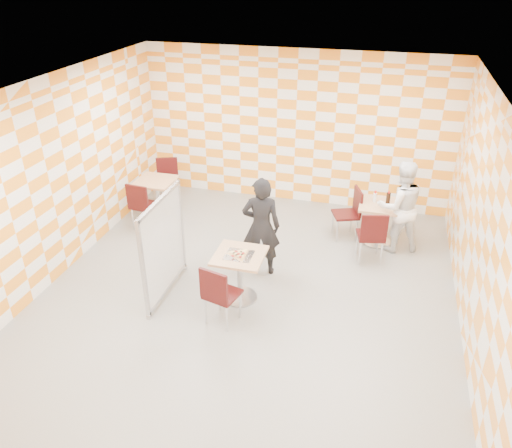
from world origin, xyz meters
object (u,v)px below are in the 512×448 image
(second_table, at_px, (379,217))
(man_white, at_px, (400,207))
(chair_empty_far, at_px, (168,178))
(chair_second_front, at_px, (372,233))
(chair_main_front, at_px, (218,292))
(chair_second_side, at_px, (351,210))
(main_table, at_px, (240,269))
(man_dark, at_px, (261,227))
(soda_bottle, at_px, (388,198))
(chair_empty_near, at_px, (141,203))
(partition, at_px, (164,247))
(sport_bottle, at_px, (375,197))
(empty_table, at_px, (156,192))

(second_table, height_order, man_white, man_white)
(chair_empty_far, bearing_deg, chair_second_front, -16.94)
(chair_main_front, distance_m, chair_second_side, 3.24)
(main_table, height_order, man_dark, man_dark)
(main_table, bearing_deg, man_white, 43.65)
(chair_second_side, relative_size, man_dark, 0.57)
(soda_bottle, bearing_deg, chair_second_front, -104.34)
(chair_second_side, height_order, chair_empty_near, same)
(main_table, bearing_deg, chair_empty_far, 130.51)
(second_table, bearing_deg, soda_bottle, 19.02)
(partition, bearing_deg, soda_bottle, 37.76)
(sport_bottle, bearing_deg, man_dark, -137.74)
(chair_second_side, xyz_separation_m, man_dark, (-1.24, -1.48, 0.26))
(chair_second_front, height_order, man_dark, man_dark)
(chair_empty_far, bearing_deg, sport_bottle, -6.81)
(empty_table, bearing_deg, sport_bottle, 1.86)
(second_table, height_order, partition, partition)
(empty_table, distance_m, chair_second_front, 4.10)
(main_table, distance_m, empty_table, 3.11)
(chair_second_side, distance_m, partition, 3.43)
(main_table, height_order, chair_second_side, chair_second_side)
(chair_second_front, height_order, chair_second_side, same)
(chair_second_front, bearing_deg, main_table, -140.05)
(second_table, bearing_deg, partition, -141.67)
(main_table, bearing_deg, chair_empty_near, 146.39)
(empty_table, relative_size, chair_empty_near, 0.81)
(chair_empty_far, bearing_deg, chair_main_front, -56.52)
(empty_table, distance_m, chair_second_side, 3.65)
(chair_main_front, relative_size, chair_second_front, 1.00)
(chair_main_front, bearing_deg, empty_table, 128.45)
(man_white, height_order, sport_bottle, man_white)
(man_dark, distance_m, man_white, 2.41)
(second_table, xyz_separation_m, chair_second_front, (-0.08, -0.70, 0.04))
(partition, bearing_deg, man_dark, 37.10)
(chair_empty_far, height_order, sport_bottle, sport_bottle)
(main_table, bearing_deg, chair_second_side, 58.89)
(second_table, distance_m, soda_bottle, 0.36)
(sport_bottle, bearing_deg, soda_bottle, -6.18)
(main_table, bearing_deg, partition, -172.67)
(empty_table, relative_size, man_white, 0.47)
(sport_bottle, bearing_deg, chair_empty_near, -170.11)
(main_table, xyz_separation_m, chair_main_front, (-0.10, -0.65, 0.04))
(chair_empty_near, relative_size, sport_bottle, 4.62)
(chair_second_side, bearing_deg, chair_empty_far, 172.64)
(chair_second_side, xyz_separation_m, partition, (-2.45, -2.39, 0.25))
(chair_second_front, xyz_separation_m, chair_empty_far, (-4.09, 1.25, 0.00))
(man_white, bearing_deg, main_table, 23.62)
(man_dark, bearing_deg, partition, 26.30)
(second_table, bearing_deg, man_white, -21.86)
(main_table, relative_size, soda_bottle, 3.26)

